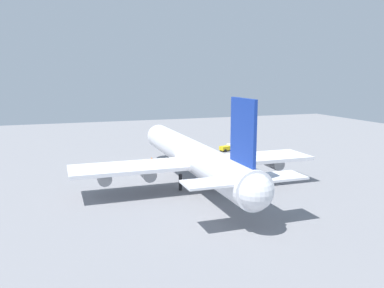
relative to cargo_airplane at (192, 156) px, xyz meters
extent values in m
plane|color=gray|center=(0.19, 0.00, -6.27)|extent=(241.91, 241.91, 0.00)
cylinder|color=silver|center=(0.19, 0.00, 0.10)|extent=(54.80, 6.21, 6.21)
sphere|color=silver|center=(27.59, 0.00, 0.10)|extent=(6.08, 6.08, 6.08)
sphere|color=silver|center=(-27.21, 0.00, 0.10)|extent=(5.28, 5.28, 5.28)
cube|color=#19389E|center=(-22.83, 0.00, 8.17)|extent=(7.67, 0.50, 9.93)
cube|color=silver|center=(-23.92, -4.96, 1.04)|extent=(4.93, 9.31, 0.36)
cube|color=silver|center=(-23.92, 4.96, 1.04)|extent=(4.93, 9.31, 0.36)
cube|color=silver|center=(-2.55, -13.30, -0.83)|extent=(9.32, 22.88, 0.70)
cube|color=silver|center=(-2.55, 13.30, -0.83)|extent=(9.32, 22.88, 0.70)
cylinder|color=gray|center=(-1.55, -9.87, -2.48)|extent=(4.97, 2.61, 2.61)
cylinder|color=gray|center=(-1.55, -18.34, -2.48)|extent=(4.97, 2.61, 2.61)
cylinder|color=gray|center=(-1.55, 9.87, -2.48)|extent=(4.97, 2.61, 2.61)
cylinder|color=gray|center=(-1.55, 18.34, -2.48)|extent=(4.97, 2.61, 2.61)
cylinder|color=black|center=(17.72, 0.00, -4.63)|extent=(0.70, 0.70, 3.27)
cylinder|color=black|center=(-2.55, -3.41, -4.63)|extent=(0.70, 0.70, 3.27)
cylinder|color=black|center=(-2.55, 3.41, -4.63)|extent=(0.70, 0.70, 3.27)
cube|color=silver|center=(32.35, -23.70, -5.01)|extent=(2.24, 1.93, 1.66)
cube|color=yellow|center=(31.75, -21.56, -5.26)|extent=(2.65, 3.39, 1.16)
cylinder|color=black|center=(31.31, -23.87, -5.84)|extent=(0.50, 0.90, 0.86)
cylinder|color=black|center=(33.33, -23.31, -5.84)|extent=(0.50, 0.90, 0.86)
cylinder|color=black|center=(30.57, -21.22, -5.84)|extent=(0.50, 0.90, 0.86)
cylinder|color=black|center=(32.59, -20.65, -5.84)|extent=(0.50, 0.90, 0.86)
cone|color=orange|center=(27.40, 2.10, -5.90)|extent=(0.52, 0.52, 0.74)
camera|label=1|loc=(-75.21, 26.39, 16.50)|focal=36.90mm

